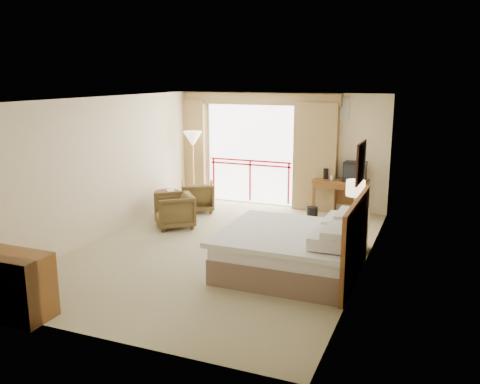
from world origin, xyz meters
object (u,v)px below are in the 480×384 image
at_px(floor_lamp, 193,142).
at_px(dresser, 4,284).
at_px(wastebasket, 312,214).
at_px(armchair_far, 198,211).
at_px(desk, 341,187).
at_px(armchair_near, 175,227).
at_px(tv, 355,172).
at_px(bed, 294,250).
at_px(side_table, 167,200).
at_px(table_lamp, 356,189).
at_px(nightstand, 353,232).

bearing_deg(floor_lamp, dresser, -85.77).
bearing_deg(wastebasket, armchair_far, -175.78).
height_order(desk, armchair_near, desk).
relative_size(floor_lamp, dresser, 1.37).
distance_m(tv, floor_lamp, 3.90).
xyz_separation_m(bed, side_table, (-3.47, 2.03, 0.04)).
bearing_deg(wastebasket, dresser, -114.18).
bearing_deg(desk, dresser, -112.52).
xyz_separation_m(wastebasket, dresser, (-2.64, -5.87, 0.28)).
bearing_deg(armchair_far, bed, 109.38).
relative_size(tv, armchair_near, 0.62).
relative_size(desk, armchair_near, 1.57).
xyz_separation_m(bed, table_lamp, (0.68, 1.50, 0.75)).
distance_m(desk, armchair_far, 3.34).
height_order(desk, wastebasket, desk).
distance_m(floor_lamp, dresser, 6.43).
bearing_deg(dresser, armchair_far, 91.27).
distance_m(desk, armchair_near, 3.86).
xyz_separation_m(armchair_near, floor_lamp, (-0.57, 1.99, 1.53)).
distance_m(table_lamp, armchair_near, 3.84).
xyz_separation_m(bed, armchair_far, (-3.13, 2.83, -0.38)).
distance_m(table_lamp, armchair_far, 4.19).
bearing_deg(nightstand, bed, -114.37).
height_order(desk, tv, tv).
height_order(bed, table_lamp, table_lamp).
bearing_deg(floor_lamp, side_table, -86.38).
bearing_deg(wastebasket, desk, 61.45).
xyz_separation_m(table_lamp, desk, (-0.69, 2.35, -0.51)).
distance_m(bed, tv, 3.86).
bearing_deg(armchair_far, table_lamp, 132.28).
distance_m(table_lamp, side_table, 4.25).
height_order(tv, armchair_near, tv).
bearing_deg(bed, dresser, -137.41).
bearing_deg(armchair_near, nightstand, 50.52).
bearing_deg(desk, nightstand, -71.74).
bearing_deg(table_lamp, dresser, -131.00).
relative_size(bed, nightstand, 3.21).
height_order(nightstand, armchair_near, nightstand).
bearing_deg(table_lamp, bed, -114.51).
bearing_deg(nightstand, desk, 106.93).
relative_size(table_lamp, wastebasket, 1.94).
relative_size(desk, wastebasket, 3.97).
bearing_deg(armchair_far, nightstand, 131.61).
height_order(armchair_far, dresser, dresser).
bearing_deg(dresser, side_table, 95.30).
distance_m(wastebasket, dresser, 6.44).
xyz_separation_m(table_lamp, armchair_near, (-3.68, -0.02, -1.12)).
xyz_separation_m(tv, dresser, (-3.39, -6.64, -0.57)).
bearing_deg(tv, armchair_far, -171.70).
xyz_separation_m(bed, wastebasket, (-0.46, 3.03, -0.22)).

